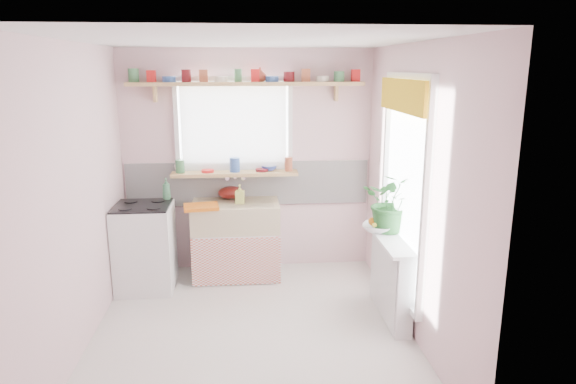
{
  "coord_description": "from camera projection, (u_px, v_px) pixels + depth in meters",
  "views": [
    {
      "loc": [
        -0.04,
        -4.15,
        2.3
      ],
      "look_at": [
        0.36,
        0.55,
        1.14
      ],
      "focal_mm": 32.0,
      "sensor_mm": 36.0,
      "label": 1
    }
  ],
  "objects": [
    {
      "name": "herb_pot",
      "position": [
        393.0,
        224.0,
        4.79
      ],
      "size": [
        0.12,
        0.1,
        0.2
      ],
      "primitive_type": "imported",
      "rotation": [
        0.0,
        0.0,
        0.37
      ],
      "color": "#2A692A",
      "rests_on": "radiator_ledge"
    },
    {
      "name": "shelf_vase",
      "position": [
        260.0,
        75.0,
        5.53
      ],
      "size": [
        0.17,
        0.17,
        0.15
      ],
      "primitive_type": "imported",
      "rotation": [
        0.0,
        0.0,
        0.22
      ],
      "color": "#9D4430",
      "rests_on": "pine_shelf"
    },
    {
      "name": "sill_bowl",
      "position": [
        269.0,
        168.0,
        5.79
      ],
      "size": [
        0.18,
        0.18,
        0.05
      ],
      "primitive_type": "imported",
      "rotation": [
        0.0,
        0.0,
        -0.06
      ],
      "color": "#364DB1",
      "rests_on": "windowsill"
    },
    {
      "name": "fruit_bowl",
      "position": [
        378.0,
        228.0,
        4.87
      ],
      "size": [
        0.38,
        0.38,
        0.07
      ],
      "primitive_type": "imported",
      "rotation": [
        0.0,
        0.0,
        -0.41
      ],
      "color": "silver",
      "rests_on": "radiator_ledge"
    },
    {
      "name": "radiator_ledge",
      "position": [
        391.0,
        277.0,
        4.77
      ],
      "size": [
        0.22,
        0.95,
        0.78
      ],
      "color": "white",
      "rests_on": "ground"
    },
    {
      "name": "sink_unit",
      "position": [
        236.0,
        239.0,
        5.7
      ],
      "size": [
        0.95,
        0.65,
        1.11
      ],
      "color": "white",
      "rests_on": "ground"
    },
    {
      "name": "shelf_crockery",
      "position": [
        247.0,
        77.0,
        5.46
      ],
      "size": [
        2.47,
        0.11,
        0.12
      ],
      "color": "#3F7F4C",
      "rests_on": "pine_shelf"
    },
    {
      "name": "dish_tray",
      "position": [
        201.0,
        207.0,
        5.38
      ],
      "size": [
        0.39,
        0.31,
        0.04
      ],
      "primitive_type": "cube",
      "rotation": [
        0.0,
        0.0,
        0.13
      ],
      "color": "orange",
      "rests_on": "sink_unit"
    },
    {
      "name": "sill_cup",
      "position": [
        180.0,
        168.0,
        5.7
      ],
      "size": [
        0.12,
        0.12,
        0.09
      ],
      "primitive_type": "imported",
      "rotation": [
        0.0,
        0.0,
        0.01
      ],
      "color": "silver",
      "rests_on": "windowsill"
    },
    {
      "name": "colander",
      "position": [
        231.0,
        193.0,
        5.78
      ],
      "size": [
        0.39,
        0.39,
        0.13
      ],
      "primitive_type": "ellipsoid",
      "rotation": [
        0.0,
        0.0,
        -0.39
      ],
      "color": "#5E1310",
      "rests_on": "sink_unit"
    },
    {
      "name": "room",
      "position": [
        315.0,
        162.0,
        5.12
      ],
      "size": [
        3.2,
        3.2,
        3.2
      ],
      "color": "silver",
      "rests_on": "ground"
    },
    {
      "name": "windowsill",
      "position": [
        235.0,
        174.0,
        5.71
      ],
      "size": [
        1.4,
        0.22,
        0.04
      ],
      "primitive_type": "cube",
      "color": "tan",
      "rests_on": "room"
    },
    {
      "name": "soap_bottle_sink",
      "position": [
        240.0,
        194.0,
        5.56
      ],
      "size": [
        0.1,
        0.11,
        0.21
      ],
      "primitive_type": "imported",
      "rotation": [
        0.0,
        0.0,
        -0.13
      ],
      "color": "#C4CF5C",
      "rests_on": "sink_unit"
    },
    {
      "name": "sill_crockery",
      "position": [
        235.0,
        167.0,
        5.69
      ],
      "size": [
        1.35,
        0.11,
        0.12
      ],
      "color": "#3F7F4C",
      "rests_on": "windowsill"
    },
    {
      "name": "cooker",
      "position": [
        145.0,
        247.0,
        5.38
      ],
      "size": [
        0.58,
        0.58,
        0.93
      ],
      "color": "white",
      "rests_on": "ground"
    },
    {
      "name": "fruit",
      "position": [
        379.0,
        222.0,
        4.86
      ],
      "size": [
        0.2,
        0.14,
        0.1
      ],
      "color": "orange",
      "rests_on": "fruit_bowl"
    },
    {
      "name": "pine_shelf",
      "position": [
        247.0,
        84.0,
        5.48
      ],
      "size": [
        2.52,
        0.24,
        0.04
      ],
      "primitive_type": "cube",
      "color": "tan",
      "rests_on": "room"
    },
    {
      "name": "jade_plant",
      "position": [
        392.0,
        202.0,
        4.81
      ],
      "size": [
        0.66,
        0.63,
        0.58
      ],
      "primitive_type": "imported",
      "rotation": [
        0.0,
        0.0,
        -0.43
      ],
      "color": "#265F28",
      "rests_on": "radiator_ledge"
    },
    {
      "name": "cooker_bottle",
      "position": [
        166.0,
        189.0,
        5.48
      ],
      "size": [
        0.09,
        0.09,
        0.23
      ],
      "primitive_type": "imported",
      "rotation": [
        0.0,
        0.0,
        0.02
      ],
      "color": "#408157",
      "rests_on": "cooker"
    }
  ]
}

